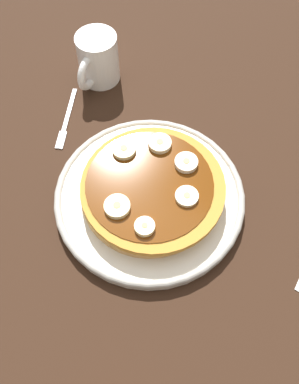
{
  "coord_description": "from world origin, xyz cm",
  "views": [
    {
      "loc": [
        26.58,
        11.67,
        53.78
      ],
      "look_at": [
        0.0,
        0.0,
        2.37
      ],
      "focal_mm": 37.88,
      "sensor_mm": 36.0,
      "label": 1
    }
  ],
  "objects_px": {
    "coffee_mug": "(97,59)",
    "banana_slice_5": "(160,144)",
    "fork": "(66,121)",
    "banana_slice_1": "(186,198)",
    "banana_slice_2": "(145,227)",
    "banana_slice_0": "(186,163)",
    "banana_slice_4": "(124,149)",
    "pancake_stack": "(152,190)",
    "plate": "(150,196)",
    "banana_slice_3": "(117,207)"
  },
  "relations": [
    {
      "from": "banana_slice_0",
      "to": "banana_slice_1",
      "type": "relative_size",
      "value": 1.03
    },
    {
      "from": "plate",
      "to": "banana_slice_4",
      "type": "distance_m",
      "value": 0.08
    },
    {
      "from": "banana_slice_2",
      "to": "banana_slice_3",
      "type": "height_order",
      "value": "same"
    },
    {
      "from": "banana_slice_3",
      "to": "fork",
      "type": "xyz_separation_m",
      "value": [
        -0.13,
        -0.16,
        -0.05
      ]
    },
    {
      "from": "plate",
      "to": "banana_slice_4",
      "type": "xyz_separation_m",
      "value": [
        -0.04,
        -0.06,
        0.04
      ]
    },
    {
      "from": "plate",
      "to": "pancake_stack",
      "type": "distance_m",
      "value": 0.02
    },
    {
      "from": "banana_slice_1",
      "to": "banana_slice_2",
      "type": "distance_m",
      "value": 0.07
    },
    {
      "from": "pancake_stack",
      "to": "banana_slice_3",
      "type": "xyz_separation_m",
      "value": [
        0.05,
        -0.03,
        0.02
      ]
    },
    {
      "from": "plate",
      "to": "pancake_stack",
      "type": "height_order",
      "value": "pancake_stack"
    },
    {
      "from": "pancake_stack",
      "to": "plate",
      "type": "bearing_deg",
      "value": -105.1
    },
    {
      "from": "banana_slice_3",
      "to": "banana_slice_1",
      "type": "bearing_deg",
      "value": 121.92
    },
    {
      "from": "banana_slice_4",
      "to": "banana_slice_1",
      "type": "bearing_deg",
      "value": 70.95
    },
    {
      "from": "pancake_stack",
      "to": "fork",
      "type": "bearing_deg",
      "value": -112.85
    },
    {
      "from": "plate",
      "to": "banana_slice_4",
      "type": "height_order",
      "value": "banana_slice_4"
    },
    {
      "from": "plate",
      "to": "pancake_stack",
      "type": "bearing_deg",
      "value": 74.9
    },
    {
      "from": "fork",
      "to": "banana_slice_5",
      "type": "bearing_deg",
      "value": 85.65
    },
    {
      "from": "banana_slice_2",
      "to": "coffee_mug",
      "type": "bearing_deg",
      "value": -141.66
    },
    {
      "from": "fork",
      "to": "coffee_mug",
      "type": "bearing_deg",
      "value": 176.88
    },
    {
      "from": "banana_slice_2",
      "to": "plate",
      "type": "bearing_deg",
      "value": -161.62
    },
    {
      "from": "banana_slice_0",
      "to": "banana_slice_1",
      "type": "distance_m",
      "value": 0.06
    },
    {
      "from": "pancake_stack",
      "to": "coffee_mug",
      "type": "bearing_deg",
      "value": -136.14
    },
    {
      "from": "banana_slice_4",
      "to": "banana_slice_2",
      "type": "bearing_deg",
      "value": 37.78
    },
    {
      "from": "banana_slice_3",
      "to": "banana_slice_5",
      "type": "bearing_deg",
      "value": 174.35
    },
    {
      "from": "banana_slice_2",
      "to": "pancake_stack",
      "type": "bearing_deg",
      "value": -164.53
    },
    {
      "from": "coffee_mug",
      "to": "fork",
      "type": "distance_m",
      "value": 0.12
    },
    {
      "from": "coffee_mug",
      "to": "banana_slice_5",
      "type": "bearing_deg",
      "value": 53.37
    },
    {
      "from": "banana_slice_2",
      "to": "banana_slice_4",
      "type": "bearing_deg",
      "value": -142.22
    },
    {
      "from": "pancake_stack",
      "to": "banana_slice_2",
      "type": "xyz_separation_m",
      "value": [
        0.06,
        0.02,
        0.02
      ]
    },
    {
      "from": "banana_slice_2",
      "to": "fork",
      "type": "distance_m",
      "value": 0.26
    },
    {
      "from": "plate",
      "to": "banana_slice_0",
      "type": "height_order",
      "value": "banana_slice_0"
    },
    {
      "from": "banana_slice_5",
      "to": "coffee_mug",
      "type": "height_order",
      "value": "coffee_mug"
    },
    {
      "from": "banana_slice_1",
      "to": "banana_slice_5",
      "type": "height_order",
      "value": "banana_slice_5"
    },
    {
      "from": "plate",
      "to": "coffee_mug",
      "type": "xyz_separation_m",
      "value": [
        -0.19,
        -0.18,
        0.03
      ]
    },
    {
      "from": "banana_slice_1",
      "to": "banana_slice_5",
      "type": "relative_size",
      "value": 0.94
    },
    {
      "from": "coffee_mug",
      "to": "banana_slice_0",
      "type": "bearing_deg",
      "value": 56.8
    },
    {
      "from": "banana_slice_5",
      "to": "coffee_mug",
      "type": "distance_m",
      "value": 0.21
    },
    {
      "from": "banana_slice_1",
      "to": "banana_slice_3",
      "type": "distance_m",
      "value": 0.09
    },
    {
      "from": "pancake_stack",
      "to": "banana_slice_4",
      "type": "xyz_separation_m",
      "value": [
        -0.04,
        -0.06,
        0.02
      ]
    },
    {
      "from": "coffee_mug",
      "to": "plate",
      "type": "bearing_deg",
      "value": 43.4
    },
    {
      "from": "banana_slice_2",
      "to": "banana_slice_4",
      "type": "height_order",
      "value": "banana_slice_2"
    },
    {
      "from": "banana_slice_2",
      "to": "banana_slice_4",
      "type": "xyz_separation_m",
      "value": [
        -0.1,
        -0.08,
        -0.0
      ]
    },
    {
      "from": "banana_slice_1",
      "to": "banana_slice_0",
      "type": "bearing_deg",
      "value": -158.99
    },
    {
      "from": "banana_slice_3",
      "to": "banana_slice_5",
      "type": "relative_size",
      "value": 1.04
    },
    {
      "from": "plate",
      "to": "fork",
      "type": "relative_size",
      "value": 2.22
    },
    {
      "from": "banana_slice_2",
      "to": "banana_slice_4",
      "type": "distance_m",
      "value": 0.13
    },
    {
      "from": "banana_slice_4",
      "to": "coffee_mug",
      "type": "distance_m",
      "value": 0.2
    },
    {
      "from": "pancake_stack",
      "to": "banana_slice_2",
      "type": "height_order",
      "value": "banana_slice_2"
    },
    {
      "from": "fork",
      "to": "banana_slice_4",
      "type": "bearing_deg",
      "value": 71.52
    },
    {
      "from": "banana_slice_5",
      "to": "fork",
      "type": "bearing_deg",
      "value": -94.35
    },
    {
      "from": "banana_slice_3",
      "to": "banana_slice_0",
      "type": "bearing_deg",
      "value": 149.97
    }
  ]
}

